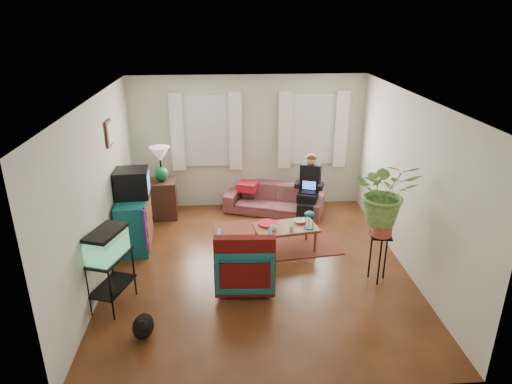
{
  "coord_description": "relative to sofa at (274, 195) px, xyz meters",
  "views": [
    {
      "loc": [
        -0.47,
        -6.09,
        3.7
      ],
      "look_at": [
        0.0,
        0.4,
        1.1
      ],
      "focal_mm": 32.0,
      "sensor_mm": 36.0,
      "label": 1
    }
  ],
  "objects": [
    {
      "name": "wall_left",
      "position": [
        -2.72,
        -2.05,
        0.93
      ],
      "size": [
        0.01,
        5.0,
        2.6
      ],
      "primitive_type": "cube",
      "color": "silver",
      "rests_on": "floor"
    },
    {
      "name": "curtains_left",
      "position": [
        -1.27,
        0.35,
        1.18
      ],
      "size": [
        1.36,
        0.06,
        1.5
      ],
      "primitive_type": "cube",
      "color": "white",
      "rests_on": "wall_back"
    },
    {
      "name": "aquarium",
      "position": [
        -2.47,
        -2.86,
        0.56
      ],
      "size": [
        0.5,
        0.67,
        0.39
      ],
      "primitive_type": "cube",
      "rotation": [
        0.0,
        0.0,
        -0.33
      ],
      "color": "#7FD899",
      "rests_on": "aquarium_stand"
    },
    {
      "name": "potted_plant",
      "position": [
        1.24,
        -2.52,
        0.89
      ],
      "size": [
        0.97,
        0.88,
        0.94
      ],
      "primitive_type": "imported",
      "rotation": [
        0.0,
        0.0,
        -0.2
      ],
      "color": "#599947",
      "rests_on": "plant_stand"
    },
    {
      "name": "birdcage",
      "position": [
        0.39,
        -1.57,
        0.2
      ],
      "size": [
        0.19,
        0.19,
        0.29
      ],
      "primitive_type": null,
      "rotation": [
        0.0,
        0.0,
        0.17
      ],
      "color": "#115B6B",
      "rests_on": "coffee_table"
    },
    {
      "name": "ceiling",
      "position": [
        -0.47,
        -2.05,
        2.23
      ],
      "size": [
        4.5,
        5.0,
        0.01
      ],
      "primitive_type": "cube",
      "color": "white",
      "rests_on": "wall_back"
    },
    {
      "name": "aquarium_stand",
      "position": [
        -2.47,
        -2.86,
        0.0
      ],
      "size": [
        0.56,
        0.74,
        0.73
      ],
      "primitive_type": "cube",
      "rotation": [
        0.0,
        0.0,
        -0.33
      ],
      "color": "black",
      "rests_on": "floor"
    },
    {
      "name": "curtains_right",
      "position": [
        0.78,
        0.35,
        1.18
      ],
      "size": [
        1.36,
        0.06,
        1.5
      ],
      "primitive_type": "cube",
      "color": "white",
      "rests_on": "wall_back"
    },
    {
      "name": "serape_throw",
      "position": [
        -0.71,
        -2.81,
        0.22
      ],
      "size": [
        0.83,
        0.24,
        0.68
      ],
      "primitive_type": "cube",
      "rotation": [
        0.0,
        0.0,
        -0.06
      ],
      "color": "#9E0A0A",
      "rests_on": "armchair"
    },
    {
      "name": "sofa",
      "position": [
        0.0,
        0.0,
        0.0
      ],
      "size": [
        2.01,
        1.33,
        0.73
      ],
      "primitive_type": "imported",
      "rotation": [
        0.0,
        0.0,
        -0.35
      ],
      "color": "brown",
      "rests_on": "floor"
    },
    {
      "name": "side_table",
      "position": [
        -2.12,
        -0.04,
        -0.0
      ],
      "size": [
        0.53,
        0.53,
        0.73
      ],
      "primitive_type": "cube",
      "rotation": [
        0.0,
        0.0,
        0.06
      ],
      "color": "#422D18",
      "rests_on": "floor"
    },
    {
      "name": "window_left",
      "position": [
        -1.27,
        0.43,
        1.18
      ],
      "size": [
        1.08,
        0.04,
        1.38
      ],
      "primitive_type": "cube",
      "color": "white",
      "rests_on": "wall_back"
    },
    {
      "name": "floor",
      "position": [
        -0.47,
        -2.05,
        -0.37
      ],
      "size": [
        4.5,
        5.0,
        0.01
      ],
      "primitive_type": "cube",
      "color": "#4F2B14",
      "rests_on": "ground"
    },
    {
      "name": "seated_person",
      "position": [
        0.63,
        -0.23,
        0.19
      ],
      "size": [
        0.64,
        0.7,
        1.11
      ],
      "primitive_type": null,
      "rotation": [
        0.0,
        0.0,
        -0.35
      ],
      "color": "black",
      "rests_on": "sofa"
    },
    {
      "name": "wall_back",
      "position": [
        -0.47,
        0.45,
        0.93
      ],
      "size": [
        4.5,
        0.01,
        2.6
      ],
      "primitive_type": "cube",
      "color": "silver",
      "rests_on": "floor"
    },
    {
      "name": "cup_a",
      "position": [
        -0.19,
        -1.63,
        0.1
      ],
      "size": [
        0.13,
        0.13,
        0.09
      ],
      "primitive_type": "imported",
      "rotation": [
        0.0,
        0.0,
        0.17
      ],
      "color": "white",
      "rests_on": "coffee_table"
    },
    {
      "name": "coffee_table",
      "position": [
        0.02,
        -1.5,
        -0.16
      ],
      "size": [
        1.09,
        0.71,
        0.42
      ],
      "primitive_type": "cube",
      "rotation": [
        0.0,
        0.0,
        0.17
      ],
      "color": "olive",
      "rests_on": "floor"
    },
    {
      "name": "window_right",
      "position": [
        0.78,
        0.43,
        1.18
      ],
      "size": [
        1.08,
        0.04,
        1.38
      ],
      "primitive_type": "cube",
      "color": "white",
      "rests_on": "wall_back"
    },
    {
      "name": "wall_right",
      "position": [
        1.78,
        -2.05,
        0.93
      ],
      "size": [
        0.01,
        5.0,
        2.6
      ],
      "primitive_type": "cube",
      "color": "silver",
      "rests_on": "floor"
    },
    {
      "name": "plant_stand",
      "position": [
        1.24,
        -2.52,
        0.0
      ],
      "size": [
        0.37,
        0.37,
        0.74
      ],
      "primitive_type": "cube",
      "rotation": [
        0.0,
        0.0,
        -0.2
      ],
      "color": "black",
      "rests_on": "floor"
    },
    {
      "name": "picture_frame",
      "position": [
        -2.69,
        -1.2,
        1.58
      ],
      "size": [
        0.04,
        0.32,
        0.4
      ],
      "primitive_type": "cube",
      "color": "#3D2616",
      "rests_on": "wall_left"
    },
    {
      "name": "table_lamp",
      "position": [
        -2.12,
        -0.04,
        0.68
      ],
      "size": [
        0.4,
        0.4,
        0.67
      ],
      "primitive_type": null,
      "rotation": [
        0.0,
        0.0,
        0.06
      ],
      "color": "white",
      "rests_on": "side_table"
    },
    {
      "name": "crt_tv",
      "position": [
        -2.45,
        -1.1,
        0.73
      ],
      "size": [
        0.56,
        0.51,
        0.46
      ],
      "primitive_type": "cube",
      "rotation": [
        0.0,
        0.0,
        0.07
      ],
      "color": "black",
      "rests_on": "dresser"
    },
    {
      "name": "dresser",
      "position": [
        -2.46,
        -1.2,
        0.07
      ],
      "size": [
        0.54,
        0.99,
        0.86
      ],
      "primitive_type": "cube",
      "rotation": [
        0.0,
        0.0,
        0.07
      ],
      "color": "navy",
      "rests_on": "floor"
    },
    {
      "name": "cup_b",
      "position": [
        0.1,
        -1.65,
        0.1
      ],
      "size": [
        0.11,
        0.11,
        0.09
      ],
      "primitive_type": "imported",
      "rotation": [
        0.0,
        0.0,
        0.17
      ],
      "color": "beige",
      "rests_on": "coffee_table"
    },
    {
      "name": "black_cat",
      "position": [
        -1.98,
        -3.52,
        -0.2
      ],
      "size": [
        0.28,
        0.41,
        0.34
      ],
      "primitive_type": "ellipsoid",
      "rotation": [
        0.0,
        0.0,
        0.06
      ],
      "color": "black",
      "rests_on": "floor"
    },
    {
      "name": "area_rug",
      "position": [
        -0.12,
        -1.08,
        -0.36
      ],
      "size": [
        2.18,
        1.84,
        0.01
      ],
      "primitive_type": "cube",
      "rotation": [
        0.0,
        0.0,
        0.13
      ],
      "color": "maroon",
      "rests_on": "floor"
    },
    {
      "name": "bowl",
      "position": [
        0.28,
        -1.36,
        0.08
      ],
      "size": [
        0.23,
        0.23,
        0.05
      ],
      "primitive_type": "imported",
      "rotation": [
        0.0,
        0.0,
        0.17
      ],
      "color": "white",
      "rests_on": "coffee_table"
    },
    {
      "name": "wall_front",
      "position": [
        -0.47,
        -4.55,
        0.93
      ],
      "size": [
        4.5,
        0.01,
        2.6
      ],
      "primitive_type": "cube",
      "color": "silver",
      "rests_on": "floor"
    },
    {
      "name": "armchair",
      "position": [
        -0.69,
        -2.5,
        0.04
      ],
      "size": [
        0.84,
        0.79,
        0.82
      ],
      "primitive_type": "imported",
      "rotation": [
        0.0,
        0.0,
        3.09
      ],
      "color": "#106164",
      "rests_on": "floor"
    },
    {
      "name": "snack_tray",
      "position": [
        -0.27,
        -1.41,
        0.07
      ],
      "size": [
        0.36,
        0.36,
        0.04
      ],
      "primitive_type": "cylinder",
      "rotation": [
        0.0,
        0.0,
        0.17
      ],
      "color": "#B21414",
      "rests_on": "coffee_table"
    }
  ]
}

